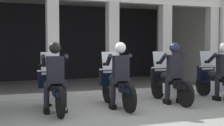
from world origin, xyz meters
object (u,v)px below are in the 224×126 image
(motorcycle_center, at_px, (116,86))
(police_officer_right, at_px, (174,68))
(police_officer_center, at_px, (120,69))
(motorcycle_left, at_px, (53,89))
(motorcycle_far_right, at_px, (216,81))
(police_officer_far_right, at_px, (223,66))
(motorcycle_right, at_px, (168,83))
(police_officer_left, at_px, (55,71))

(motorcycle_center, relative_size, police_officer_right, 1.29)
(motorcycle_center, xyz_separation_m, police_officer_center, (-0.00, -0.28, 0.44))
(motorcycle_left, distance_m, motorcycle_far_right, 4.67)
(motorcycle_center, height_order, police_officer_far_right, police_officer_far_right)
(police_officer_center, height_order, police_officer_far_right, same)
(police_officer_right, bearing_deg, motorcycle_left, 175.33)
(police_officer_center, distance_m, motorcycle_far_right, 3.17)
(motorcycle_center, height_order, police_officer_right, police_officer_right)
(police_officer_center, bearing_deg, police_officer_far_right, 1.65)
(motorcycle_far_right, bearing_deg, motorcycle_right, -177.82)
(motorcycle_left, xyz_separation_m, motorcycle_far_right, (4.67, 0.11, 0.00))
(motorcycle_center, distance_m, police_officer_right, 1.62)
(motorcycle_right, distance_m, motorcycle_far_right, 1.56)
(police_officer_left, distance_m, police_officer_center, 1.56)
(police_officer_left, bearing_deg, police_officer_far_right, 3.32)
(motorcycle_center, distance_m, motorcycle_right, 1.56)
(police_officer_right, distance_m, motorcycle_far_right, 1.64)
(police_officer_right, height_order, motorcycle_far_right, police_officer_right)
(police_officer_center, height_order, police_officer_right, same)
(police_officer_left, distance_m, police_officer_far_right, 4.67)
(motorcycle_center, relative_size, motorcycle_right, 1.00)
(police_officer_center, xyz_separation_m, motorcycle_right, (1.56, 0.42, -0.44))
(police_officer_left, xyz_separation_m, motorcycle_far_right, (4.67, 0.40, -0.44))
(police_officer_center, xyz_separation_m, motorcycle_far_right, (3.11, 0.41, -0.44))
(motorcycle_left, height_order, motorcycle_right, same)
(police_officer_left, xyz_separation_m, police_officer_center, (1.56, -0.02, 0.00))
(motorcycle_left, distance_m, police_officer_center, 1.64)
(motorcycle_left, distance_m, motorcycle_right, 3.12)
(motorcycle_right, xyz_separation_m, police_officer_right, (-0.00, -0.28, 0.44))
(motorcycle_left, xyz_separation_m, motorcycle_center, (1.56, -0.02, 0.00))
(motorcycle_far_right, xyz_separation_m, police_officer_far_right, (-0.00, -0.28, 0.44))
(motorcycle_center, relative_size, police_officer_center, 1.29)
(police_officer_center, height_order, motorcycle_far_right, police_officer_center)
(police_officer_right, relative_size, police_officer_far_right, 1.00)
(motorcycle_center, height_order, motorcycle_far_right, same)
(police_officer_right, bearing_deg, motorcycle_center, 172.86)
(police_officer_right, relative_size, motorcycle_far_right, 0.78)
(police_officer_center, distance_m, police_officer_far_right, 3.12)
(police_officer_left, relative_size, motorcycle_far_right, 0.78)
(motorcycle_far_right, relative_size, police_officer_far_right, 1.29)
(motorcycle_left, xyz_separation_m, motorcycle_right, (3.11, 0.11, 0.00))
(police_officer_center, height_order, motorcycle_right, police_officer_center)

